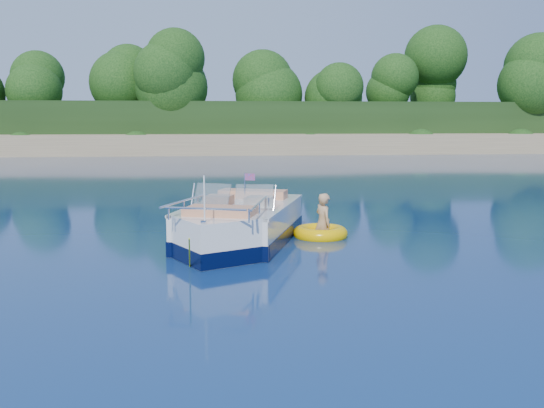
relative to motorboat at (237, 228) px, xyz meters
name	(u,v)px	position (x,y,z in m)	size (l,w,h in m)	color
ground	(279,278)	(0.53, -2.79, -0.36)	(160.00, 160.00, 0.00)	#0A1A48
shoreline	(216,133)	(0.53, 60.98, 0.62)	(170.00, 59.00, 6.00)	#8D7751
treeline	(220,83)	(0.57, 38.22, 5.19)	(150.00, 7.12, 8.19)	black
motorboat	(237,228)	(0.00, 0.00, 0.00)	(3.05, 5.37, 1.85)	white
tow_tube	(320,233)	(1.88, 0.62, -0.28)	(1.55, 1.55, 0.32)	#FFBD00
boy	(322,237)	(1.91, 0.62, -0.36)	(0.51, 0.33, 1.39)	tan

